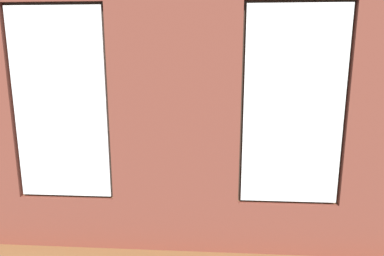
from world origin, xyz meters
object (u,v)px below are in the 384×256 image
papasan_chair (170,126)px  potted_plant_foreground_right (108,115)px  potted_plant_mid_room_small (227,136)px  cup_ceramic (216,142)px  table_plant_small (203,142)px  remote_black (198,145)px  potted_plant_corner_near_left (293,121)px  tv_flatscreen (65,121)px  potted_plant_by_left_couch (277,140)px  coffee_table (198,148)px  remote_silver (178,146)px  couch_by_window (130,196)px  potted_plant_corner_far_left (370,189)px  media_console (68,152)px  remote_gray (190,144)px  couch_left (313,161)px  potted_plant_between_couches (230,170)px

papasan_chair → potted_plant_foreground_right: 1.56m
papasan_chair → potted_plant_mid_room_small: (-1.38, 1.25, 0.06)m
cup_ceramic → potted_plant_mid_room_small: bearing=-120.2°
potted_plant_foreground_right → table_plant_small: bearing=141.7°
remote_black → potted_plant_corner_near_left: (-2.22, -1.84, 0.15)m
tv_flatscreen → potted_plant_by_left_couch: bearing=-168.6°
coffee_table → potted_plant_corner_near_left: (-2.22, -1.84, 0.22)m
coffee_table → remote_silver: remote_silver is taller
couch_by_window → table_plant_small: (-0.89, -2.09, 0.22)m
potted_plant_foreground_right → potted_plant_corner_far_left: (-4.56, 4.12, -0.15)m
couch_by_window → media_console: (1.83, -2.26, -0.09)m
couch_by_window → potted_plant_corner_near_left: 5.06m
remote_black → remote_gray: 0.18m
couch_left → potted_plant_corner_near_left: (-0.15, -2.33, 0.27)m
couch_left → potted_plant_foreground_right: potted_plant_foreground_right is taller
couch_left → potted_plant_corner_far_left: size_ratio=1.84×
coffee_table → potted_plant_foreground_right: bearing=-37.7°
potted_plant_by_left_couch → couch_left: bearing=105.9°
potted_plant_foreground_right → coffee_table: bearing=142.3°
couch_by_window → papasan_chair: 4.03m
couch_by_window → cup_ceramic: (-1.14, -2.35, 0.15)m
media_console → cup_ceramic: bearing=-178.3°
cup_ceramic → potted_plant_foreground_right: potted_plant_foreground_right is taller
coffee_table → potted_plant_between_couches: potted_plant_between_couches is taller
couch_left → remote_black: couch_left is taller
couch_by_window → potted_plant_between_couches: (-1.33, -0.05, 0.37)m
remote_gray → potted_plant_corner_far_left: potted_plant_corner_far_left is taller
papasan_chair → potted_plant_between_couches: (-1.32, 3.97, 0.26)m
media_console → potted_plant_mid_room_small: potted_plant_mid_room_small is taller
potted_plant_between_couches → potted_plant_mid_room_small: potted_plant_between_couches is taller
table_plant_small → potted_plant_mid_room_small: size_ratio=0.26×
remote_gray → potted_plant_corner_near_left: 2.95m
media_console → potted_plant_by_left_couch: bearing=-168.6°
couch_by_window → tv_flatscreen: size_ratio=1.44×
potted_plant_foreground_right → media_console: bearing=80.2°
potted_plant_mid_room_small → potted_plant_foreground_right: bearing=-22.9°
couch_by_window → remote_black: bearing=-109.9°
couch_left → potted_plant_corner_far_left: (-0.16, 1.83, 0.23)m
potted_plant_corner_far_left → potted_plant_foreground_right: bearing=-42.1°
remote_silver → remote_black: bearing=142.0°
table_plant_small → remote_silver: bearing=0.0°
table_plant_small → remote_silver: table_plant_small is taller
couch_by_window → papasan_chair: size_ratio=1.63×
cup_ceramic → potted_plant_between_couches: (-0.19, 2.29, 0.21)m
potted_plant_between_couches → potted_plant_foreground_right: size_ratio=1.01×
tv_flatscreen → potted_plant_foreground_right: (-0.30, -1.75, -0.19)m
couch_by_window → couch_left: (-2.87, -1.72, -0.00)m
table_plant_small → coffee_table: bearing=-51.6°
media_console → potted_plant_by_left_couch: size_ratio=2.33×
remote_black → table_plant_small: bearing=-79.5°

